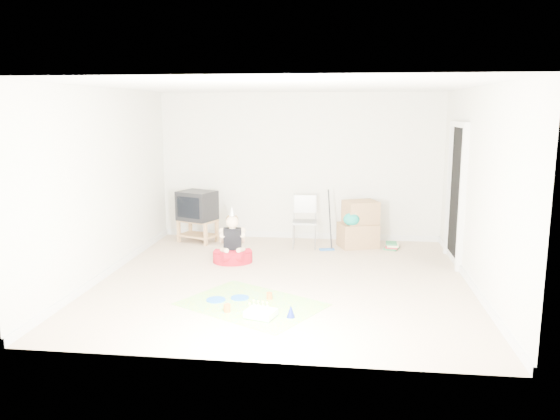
# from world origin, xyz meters

# --- Properties ---
(ground) EXTENTS (5.00, 5.00, 0.00)m
(ground) POSITION_xyz_m (0.00, 0.00, 0.00)
(ground) COLOR beige
(ground) RESTS_ON ground
(doorway_recess) EXTENTS (0.02, 0.90, 2.05)m
(doorway_recess) POSITION_xyz_m (2.48, 1.20, 1.02)
(doorway_recess) COLOR black
(doorway_recess) RESTS_ON ground
(tv_stand) EXTENTS (0.74, 0.60, 0.40)m
(tv_stand) POSITION_xyz_m (-1.75, 1.98, 0.24)
(tv_stand) COLOR #AB7D4D
(tv_stand) RESTS_ON ground
(crt_tv) EXTENTS (0.73, 0.68, 0.51)m
(crt_tv) POSITION_xyz_m (-1.75, 1.98, 0.65)
(crt_tv) COLOR black
(crt_tv) RESTS_ON tv_stand
(folding_chair) EXTENTS (0.42, 0.41, 0.90)m
(folding_chair) POSITION_xyz_m (0.15, 1.82, 0.44)
(folding_chair) COLOR gray
(folding_chair) RESTS_ON ground
(cardboard_boxes) EXTENTS (0.73, 0.66, 0.78)m
(cardboard_boxes) POSITION_xyz_m (1.05, 1.98, 0.38)
(cardboard_boxes) COLOR #A1774E
(cardboard_boxes) RESTS_ON ground
(floor_mop) EXTENTS (0.26, 0.33, 0.98)m
(floor_mop) POSITION_xyz_m (0.53, 1.67, 0.26)
(floor_mop) COLOR #225DAD
(floor_mop) RESTS_ON ground
(book_pile) EXTENTS (0.28, 0.32, 0.12)m
(book_pile) POSITION_xyz_m (1.62, 1.88, 0.06)
(book_pile) COLOR #267341
(book_pile) RESTS_ON ground
(seated_woman) EXTENTS (0.71, 0.71, 0.87)m
(seated_woman) POSITION_xyz_m (-0.88, 0.79, 0.19)
(seated_woman) COLOR #B0101E
(seated_woman) RESTS_ON ground
(party_mat) EXTENTS (1.93, 1.77, 0.01)m
(party_mat) POSITION_xyz_m (-0.28, -1.01, 0.00)
(party_mat) COLOR #ED328C
(party_mat) RESTS_ON ground
(birthday_cake) EXTENTS (0.38, 0.34, 0.15)m
(birthday_cake) POSITION_xyz_m (-0.10, -1.41, 0.04)
(birthday_cake) COLOR white
(birthday_cake) RESTS_ON party_mat
(blue_plate_near) EXTENTS (0.30, 0.30, 0.01)m
(blue_plate_near) POSITION_xyz_m (-0.45, -0.82, 0.01)
(blue_plate_near) COLOR blue
(blue_plate_near) RESTS_ON party_mat
(blue_plate_far) EXTENTS (0.33, 0.33, 0.01)m
(blue_plate_far) POSITION_xyz_m (-0.73, -0.93, 0.01)
(blue_plate_far) COLOR blue
(blue_plate_far) RESTS_ON party_mat
(orange_cup_near) EXTENTS (0.10, 0.10, 0.08)m
(orange_cup_near) POSITION_xyz_m (-0.09, -0.80, 0.05)
(orange_cup_near) COLOR orange
(orange_cup_near) RESTS_ON party_mat
(orange_cup_far) EXTENTS (0.10, 0.10, 0.09)m
(orange_cup_far) POSITION_xyz_m (-0.51, -1.29, 0.05)
(orange_cup_far) COLOR orange
(orange_cup_far) RESTS_ON party_mat
(blue_party_hat) EXTENTS (0.13, 0.13, 0.14)m
(blue_party_hat) POSITION_xyz_m (0.24, -1.37, 0.08)
(blue_party_hat) COLOR #1729A5
(blue_party_hat) RESTS_ON party_mat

